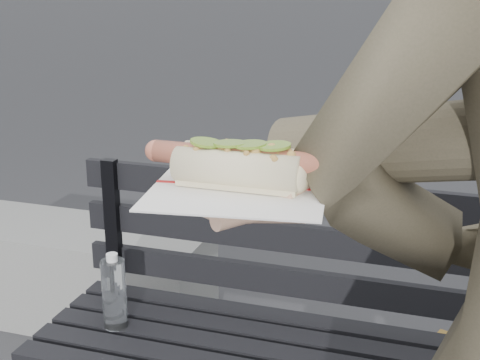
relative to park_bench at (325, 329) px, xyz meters
name	(u,v)px	position (x,y,z in m)	size (l,w,h in m)	color
park_bench	(325,329)	(0.00, 0.00, 0.00)	(1.50, 0.44, 0.88)	black
concrete_block	(65,272)	(-1.20, 0.68, -0.32)	(1.20, 0.40, 0.40)	slate
held_hotdog	(420,151)	(0.23, -0.77, 0.68)	(0.62, 0.31, 0.20)	#423C2C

